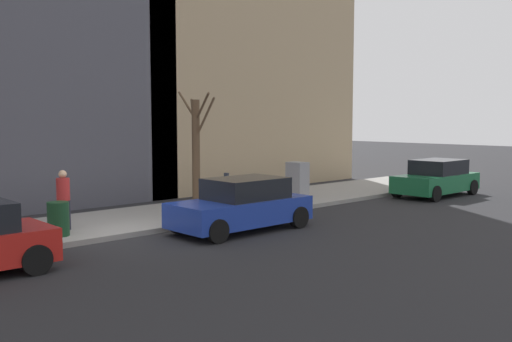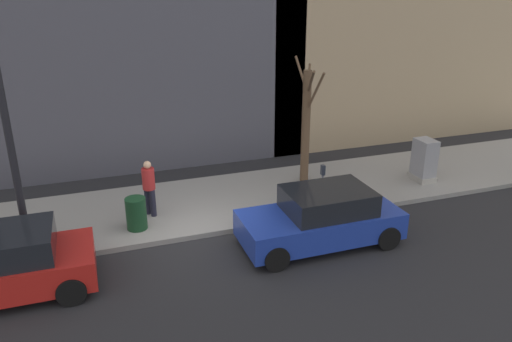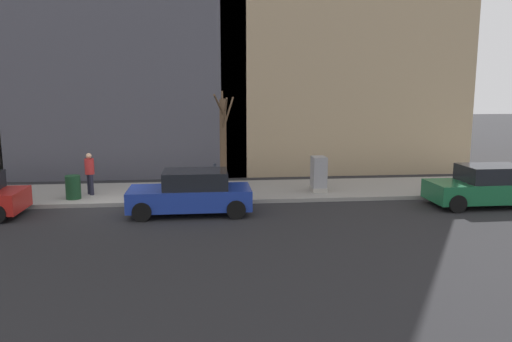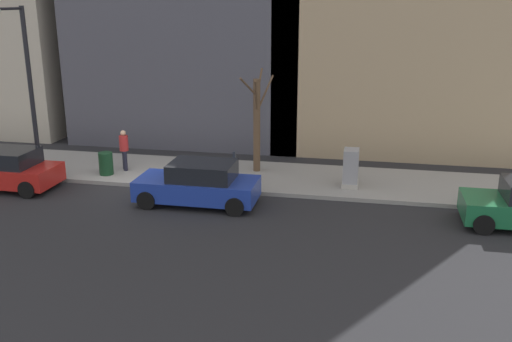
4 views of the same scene
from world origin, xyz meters
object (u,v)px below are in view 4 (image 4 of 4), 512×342
object	(u,v)px
parked_car_blue	(199,184)
parking_meter	(234,165)
parked_car_red	(3,169)
trash_bin	(106,163)
pedestrian_near_meter	(124,148)
utility_box	(351,168)
streetlamp	(25,78)
bare_tree	(257,122)

from	to	relation	value
parked_car_blue	parking_meter	distance (m)	1.95
parked_car_red	trash_bin	xyz separation A→B (m)	(1.95, -3.21, -0.14)
parked_car_blue	pedestrian_near_meter	xyz separation A→B (m)	(2.91, 4.04, 0.35)
parked_car_blue	utility_box	xyz separation A→B (m)	(2.58, -5.10, 0.11)
parked_car_red	utility_box	bearing A→B (deg)	-79.10
parking_meter	streetlamp	xyz separation A→B (m)	(-0.17, 8.10, 3.04)
utility_box	trash_bin	bearing A→B (deg)	92.38
trash_bin	pedestrian_near_meter	world-z (taller)	pedestrian_near_meter
parked_car_blue	trash_bin	size ratio (longest dim) A/B	4.67
parked_car_red	utility_box	size ratio (longest dim) A/B	2.95
parked_car_red	trash_bin	bearing A→B (deg)	-58.20
parked_car_blue	parked_car_red	xyz separation A→B (m)	(0.23, 7.73, 0.00)
utility_box	bare_tree	distance (m)	4.26
parking_meter	streetlamp	bearing A→B (deg)	91.18
parking_meter	trash_bin	distance (m)	5.42
utility_box	pedestrian_near_meter	world-z (taller)	pedestrian_near_meter
utility_box	trash_bin	xyz separation A→B (m)	(-0.40, 9.63, -0.25)
parked_car_blue	pedestrian_near_meter	size ratio (longest dim) A/B	2.53
parked_car_red	utility_box	distance (m)	13.05
parked_car_red	bare_tree	size ratio (longest dim) A/B	1.04
parked_car_red	parking_meter	bearing A→B (deg)	-79.57
parking_meter	bare_tree	size ratio (longest dim) A/B	0.33
parked_car_red	streetlamp	bearing A→B (deg)	-19.66
pedestrian_near_meter	parked_car_blue	bearing A→B (deg)	-158.58
parking_meter	pedestrian_near_meter	xyz separation A→B (m)	(1.18, 4.90, 0.11)
bare_tree	streetlamp	bearing A→B (deg)	105.19
parked_car_red	streetlamp	xyz separation A→B (m)	(1.33, -0.49, 3.28)
trash_bin	utility_box	bearing A→B (deg)	-87.62
parked_car_red	bare_tree	bearing A→B (deg)	-67.44
parking_meter	trash_bin	world-z (taller)	parking_meter
pedestrian_near_meter	utility_box	bearing A→B (deg)	-124.91
streetlamp	pedestrian_near_meter	bearing A→B (deg)	-67.14
pedestrian_near_meter	bare_tree	bearing A→B (deg)	-112.56
parked_car_red	utility_box	xyz separation A→B (m)	(2.35, -12.84, 0.11)
parking_meter	bare_tree	bearing A→B (deg)	-11.01
parked_car_red	trash_bin	world-z (taller)	parked_car_red
parking_meter	utility_box	world-z (taller)	utility_box
utility_box	trash_bin	world-z (taller)	utility_box
parked_car_blue	trash_bin	distance (m)	5.02
parked_car_red	parking_meter	world-z (taller)	parked_car_red
parked_car_red	pedestrian_near_meter	world-z (taller)	pedestrian_near_meter
streetlamp	parking_meter	bearing A→B (deg)	-88.82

